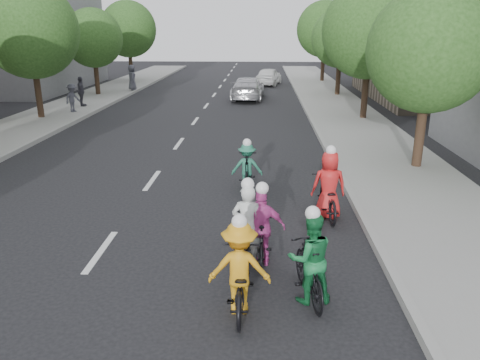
# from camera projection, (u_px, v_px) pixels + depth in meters

# --- Properties ---
(ground) EXTENTS (120.00, 120.00, 0.00)m
(ground) POSITION_uv_depth(u_px,v_px,m) (101.00, 251.00, 10.22)
(ground) COLOR black
(ground) RESTS_ON ground
(curb_left) EXTENTS (0.18, 80.00, 0.18)m
(curb_left) POSITION_uv_depth(u_px,v_px,m) (38.00, 140.00, 19.95)
(curb_left) COLOR #999993
(curb_left) RESTS_ON ground
(sidewalk_right) EXTENTS (4.00, 80.00, 0.15)m
(sidewalk_right) POSITION_uv_depth(u_px,v_px,m) (371.00, 144.00, 19.33)
(sidewalk_right) COLOR gray
(sidewalk_right) RESTS_ON ground
(curb_right) EXTENTS (0.18, 80.00, 0.18)m
(curb_right) POSITION_uv_depth(u_px,v_px,m) (323.00, 143.00, 19.41)
(curb_right) COLOR #999993
(curb_right) RESTS_ON ground
(bldg_sw) EXTENTS (10.00, 14.00, 8.00)m
(bldg_sw) POSITION_uv_depth(u_px,v_px,m) (12.00, 36.00, 36.27)
(bldg_sw) COLOR slate
(bldg_sw) RESTS_ON ground
(bldg_se) EXTENTS (10.00, 14.00, 8.00)m
(bldg_se) POSITION_uv_depth(u_px,v_px,m) (451.00, 38.00, 31.05)
(bldg_se) COLOR gray
(bldg_se) RESTS_ON ground
(tree_l_3) EXTENTS (4.80, 4.80, 6.93)m
(tree_l_3) POSITION_uv_depth(u_px,v_px,m) (30.00, 30.00, 23.42)
(tree_l_3) COLOR black
(tree_l_3) RESTS_ON ground
(tree_l_4) EXTENTS (4.00, 4.00, 5.97)m
(tree_l_4) POSITION_uv_depth(u_px,v_px,m) (93.00, 38.00, 32.13)
(tree_l_4) COLOR black
(tree_l_4) RESTS_ON ground
(tree_l_5) EXTENTS (4.80, 4.80, 6.93)m
(tree_l_5) POSITION_uv_depth(u_px,v_px,m) (128.00, 29.00, 40.51)
(tree_l_5) COLOR black
(tree_l_5) RESTS_ON ground
(tree_r_0) EXTENTS (4.00, 4.00, 5.97)m
(tree_r_0) POSITION_uv_depth(u_px,v_px,m) (430.00, 50.00, 14.86)
(tree_r_0) COLOR black
(tree_r_0) RESTS_ON ground
(tree_r_1) EXTENTS (4.80, 4.80, 6.93)m
(tree_r_1) POSITION_uv_depth(u_px,v_px,m) (370.00, 30.00, 23.23)
(tree_r_1) COLOR black
(tree_r_1) RESTS_ON ground
(tree_r_2) EXTENTS (4.00, 4.00, 5.97)m
(tree_r_2) POSITION_uv_depth(u_px,v_px,m) (341.00, 38.00, 31.95)
(tree_r_2) COLOR black
(tree_r_2) RESTS_ON ground
(tree_r_3) EXTENTS (4.80, 4.80, 6.93)m
(tree_r_3) POSITION_uv_depth(u_px,v_px,m) (325.00, 29.00, 40.32)
(tree_r_3) COLOR black
(tree_r_3) RESTS_ON ground
(cyclist_0) EXTENTS (0.86, 1.88, 1.89)m
(cyclist_0) POSITION_uv_depth(u_px,v_px,m) (247.00, 237.00, 9.52)
(cyclist_0) COLOR black
(cyclist_0) RESTS_ON ground
(cyclist_1) EXTENTS (0.90, 1.83, 1.81)m
(cyclist_1) POSITION_uv_depth(u_px,v_px,m) (310.00, 264.00, 8.24)
(cyclist_1) COLOR black
(cyclist_1) RESTS_ON ground
(cyclist_2) EXTENTS (1.07, 1.89, 1.79)m
(cyclist_2) POSITION_uv_depth(u_px,v_px,m) (240.00, 275.00, 7.94)
(cyclist_2) COLOR black
(cyclist_2) RESTS_ON ground
(cyclist_3) EXTENTS (0.96, 1.55, 1.79)m
(cyclist_3) POSITION_uv_depth(u_px,v_px,m) (261.00, 234.00, 9.53)
(cyclist_3) COLOR black
(cyclist_3) RESTS_ON ground
(cyclist_4) EXTENTS (0.90, 1.96, 1.91)m
(cyclist_4) POSITION_uv_depth(u_px,v_px,m) (328.00, 192.00, 11.89)
(cyclist_4) COLOR black
(cyclist_4) RESTS_ON ground
(cyclist_5) EXTENTS (0.92, 1.85, 1.57)m
(cyclist_5) POSITION_uv_depth(u_px,v_px,m) (247.00, 169.00, 13.98)
(cyclist_5) COLOR black
(cyclist_5) RESTS_ON ground
(follow_car_lead) EXTENTS (2.31, 5.19, 1.48)m
(follow_car_lead) POSITION_uv_depth(u_px,v_px,m) (248.00, 88.00, 31.68)
(follow_car_lead) COLOR silver
(follow_car_lead) RESTS_ON ground
(follow_car_trail) EXTENTS (2.51, 4.51, 1.45)m
(follow_car_trail) POSITION_uv_depth(u_px,v_px,m) (269.00, 76.00, 39.61)
(follow_car_trail) COLOR white
(follow_car_trail) RESTS_ON ground
(spectator_0) EXTENTS (0.89, 1.14, 1.55)m
(spectator_0) POSITION_uv_depth(u_px,v_px,m) (72.00, 98.00, 26.03)
(spectator_0) COLOR #4C4B58
(spectator_0) RESTS_ON sidewalk_left
(spectator_1) EXTENTS (0.56, 1.07, 1.75)m
(spectator_1) POSITION_uv_depth(u_px,v_px,m) (81.00, 91.00, 27.89)
(spectator_1) COLOR #46444F
(spectator_1) RESTS_ON sidewalk_left
(spectator_2) EXTENTS (0.84, 1.05, 1.87)m
(spectator_2) POSITION_uv_depth(u_px,v_px,m) (132.00, 78.00, 35.06)
(spectator_2) COLOR #4E4E5B
(spectator_2) RESTS_ON sidewalk_left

